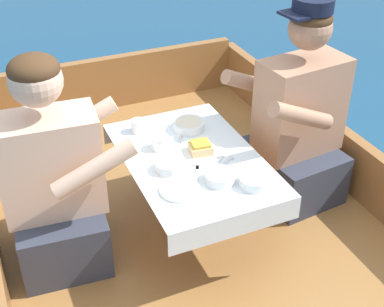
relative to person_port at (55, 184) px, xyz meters
name	(u,v)px	position (x,y,z in m)	size (l,w,h in m)	color
ground_plane	(197,280)	(0.58, -0.14, -0.66)	(60.00, 60.00, 0.00)	navy
boat_deck	(197,259)	(0.58, -0.14, -0.51)	(1.81, 2.87, 0.28)	#9E6B38
gunwale_starboard	(357,167)	(1.45, -0.14, -0.22)	(0.06, 2.87, 0.30)	#936033
bow_coaming	(109,82)	(0.58, 1.26, -0.20)	(1.69, 0.06, 0.34)	#936033
cockpit_table	(192,166)	(0.58, -0.07, -0.02)	(0.56, 0.85, 0.40)	#B2B2B7
person_port	(55,184)	(0.00, 0.00, 0.00)	(0.55, 0.48, 0.94)	#333847
person_starboard	(297,124)	(1.15, -0.01, 0.02)	(0.55, 0.49, 1.00)	#333847
plate_sandwich	(200,153)	(0.62, -0.06, 0.03)	(0.21, 0.21, 0.01)	white
plate_bread	(180,190)	(0.44, -0.28, 0.03)	(0.16, 0.16, 0.01)	white
sandwich	(200,147)	(0.62, -0.06, 0.06)	(0.11, 0.10, 0.05)	#E0BC7F
bowl_port_near	(169,165)	(0.45, -0.12, 0.05)	(0.12, 0.12, 0.04)	white
bowl_starboard_near	(220,177)	(0.61, -0.28, 0.05)	(0.13, 0.13, 0.04)	white
bowl_center_far	(255,180)	(0.73, -0.36, 0.05)	(0.13, 0.13, 0.04)	white
bowl_port_far	(189,125)	(0.66, 0.15, 0.05)	(0.15, 0.15, 0.04)	white
coffee_cup_port	(139,126)	(0.44, 0.23, 0.06)	(0.10, 0.07, 0.06)	white
coffee_cup_starboard	(160,142)	(0.48, 0.05, 0.06)	(0.10, 0.07, 0.06)	white
utensil_fork_starboard	(197,174)	(0.55, -0.20, 0.03)	(0.08, 0.17, 0.00)	silver
utensil_spoon_port	(225,163)	(0.69, -0.17, 0.03)	(0.15, 0.11, 0.01)	silver
utensil_spoon_starboard	(180,137)	(0.59, 0.09, 0.03)	(0.11, 0.15, 0.01)	silver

